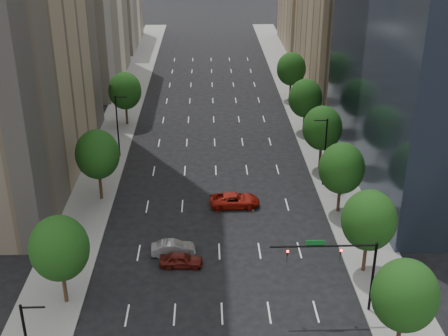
{
  "coord_description": "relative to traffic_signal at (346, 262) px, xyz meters",
  "views": [
    {
      "loc": [
        -1.1,
        -11.49,
        33.19
      ],
      "look_at": [
        0.59,
        43.29,
        8.0
      ],
      "focal_mm": 47.01,
      "sensor_mm": 36.0,
      "label": 1
    }
  ],
  "objects": [
    {
      "name": "tree_left_0",
      "position": [
        -24.53,
        2.0,
        0.58
      ],
      "size": [
        5.2,
        5.2,
        8.75
      ],
      "color": "#382316",
      "rests_on": "ground"
    },
    {
      "name": "tree_right_5",
      "position": [
        3.47,
        60.0,
        0.58
      ],
      "size": [
        5.2,
        5.2,
        8.75
      ],
      "color": "#382316",
      "rests_on": "ground"
    },
    {
      "name": "tree_right_0",
      "position": [
        3.47,
        -5.0,
        0.22
      ],
      "size": [
        5.2,
        5.2,
        8.39
      ],
      "color": "#382316",
      "rests_on": "ground"
    },
    {
      "name": "car_red_far",
      "position": [
        -8.48,
        19.79,
        -4.35
      ],
      "size": [
        6.01,
        2.98,
        1.64
      ],
      "primitive_type": "imported",
      "rotation": [
        0.0,
        0.0,
        1.62
      ],
      "color": "maroon",
      "rests_on": "ground"
    },
    {
      "name": "car_maroon",
      "position": [
        -14.36,
        7.44,
        -4.44
      ],
      "size": [
        4.37,
        1.91,
        1.47
      ],
      "primitive_type": "imported",
      "rotation": [
        0.0,
        0.0,
        1.53
      ],
      "color": "#4B110C",
      "rests_on": "ground"
    },
    {
      "name": "tree_right_4",
      "position": [
        3.47,
        44.0,
        0.29
      ],
      "size": [
        5.2,
        5.2,
        8.46
      ],
      "color": "#382316",
      "rests_on": "ground"
    },
    {
      "name": "tree_right_1",
      "position": [
        3.47,
        6.0,
        0.58
      ],
      "size": [
        5.2,
        5.2,
        8.75
      ],
      "color": "#382316",
      "rests_on": "ground"
    },
    {
      "name": "parking_tan_right",
      "position": [
        14.47,
        70.0,
        9.83
      ],
      "size": [
        14.0,
        30.0,
        30.0
      ],
      "primitive_type": "cube",
      "color": "#8C7759",
      "rests_on": "ground"
    },
    {
      "name": "sidewalk_left",
      "position": [
        -26.03,
        30.0,
        -5.1
      ],
      "size": [
        6.0,
        200.0,
        0.15
      ],
      "primitive_type": "cube",
      "color": "slate",
      "rests_on": "ground"
    },
    {
      "name": "traffic_signal",
      "position": [
        0.0,
        0.0,
        0.0
      ],
      "size": [
        9.12,
        0.4,
        7.38
      ],
      "color": "black",
      "rests_on": "ground"
    },
    {
      "name": "tree_left_1",
      "position": [
        -24.53,
        22.0,
        0.79
      ],
      "size": [
        5.2,
        5.2,
        8.97
      ],
      "color": "#382316",
      "rests_on": "ground"
    },
    {
      "name": "streetlight_rn",
      "position": [
        2.91,
        25.0,
        -0.33
      ],
      "size": [
        1.7,
        0.2,
        9.0
      ],
      "color": "black",
      "rests_on": "ground"
    },
    {
      "name": "tree_right_2",
      "position": [
        3.47,
        18.0,
        0.43
      ],
      "size": [
        5.2,
        5.2,
        8.61
      ],
      "color": "#382316",
      "rests_on": "ground"
    },
    {
      "name": "filler_left",
      "position": [
        -35.53,
        106.0,
        3.83
      ],
      "size": [
        14.0,
        26.0,
        18.0
      ],
      "primitive_type": "cube",
      "color": "beige",
      "rests_on": "ground"
    },
    {
      "name": "tree_left_2",
      "position": [
        -24.53,
        48.0,
        0.5
      ],
      "size": [
        5.2,
        5.2,
        8.68
      ],
      "color": "#382316",
      "rests_on": "ground"
    },
    {
      "name": "filler_right",
      "position": [
        14.47,
        103.0,
        2.83
      ],
      "size": [
        14.0,
        26.0,
        16.0
      ],
      "primitive_type": "cube",
      "color": "#8C7759",
      "rests_on": "ground"
    },
    {
      "name": "sidewalk_right",
      "position": [
        4.97,
        30.0,
        -5.1
      ],
      "size": [
        6.0,
        200.0,
        0.15
      ],
      "primitive_type": "cube",
      "color": "slate",
      "rests_on": "ground"
    },
    {
      "name": "tree_right_3",
      "position": [
        3.47,
        30.0,
        0.72
      ],
      "size": [
        5.2,
        5.2,
        8.89
      ],
      "color": "#382316",
      "rests_on": "ground"
    },
    {
      "name": "streetlight_ln",
      "position": [
        -23.96,
        35.0,
        -0.33
      ],
      "size": [
        1.7,
        0.2,
        9.0
      ],
      "color": "black",
      "rests_on": "ground"
    },
    {
      "name": "car_silver",
      "position": [
        -15.26,
        9.65,
        -4.44
      ],
      "size": [
        4.59,
        1.95,
        1.47
      ],
      "primitive_type": "imported",
      "rotation": [
        0.0,
        0.0,
        1.66
      ],
      "color": "gray",
      "rests_on": "ground"
    }
  ]
}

